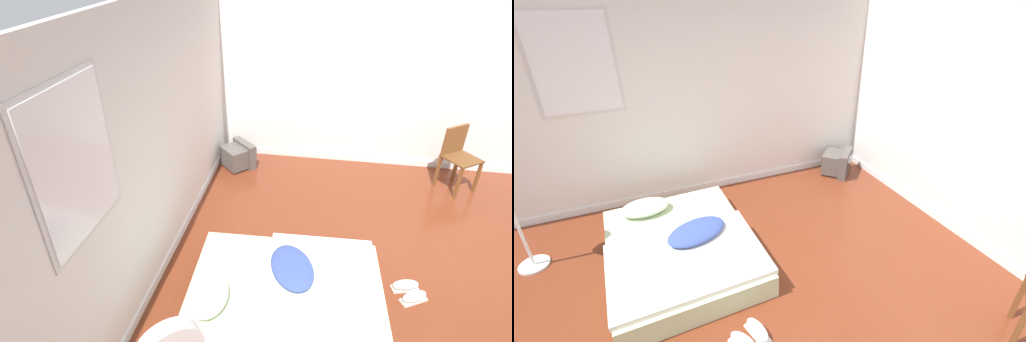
% 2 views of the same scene
% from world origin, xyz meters
% --- Properties ---
extents(ground_plane, '(20.00, 20.00, 0.00)m').
position_xyz_m(ground_plane, '(0.00, 0.00, 0.00)').
color(ground_plane, maroon).
extents(wall_back, '(7.38, 0.08, 2.60)m').
position_xyz_m(wall_back, '(-0.02, 2.71, 1.29)').
color(wall_back, white).
rests_on(wall_back, ground_plane).
extents(wall_right, '(0.08, 7.76, 2.60)m').
position_xyz_m(wall_right, '(2.52, 0.00, 1.29)').
color(wall_right, white).
rests_on(wall_right, ground_plane).
extents(mattress_bed, '(1.45, 1.80, 0.38)m').
position_xyz_m(mattress_bed, '(-0.49, 1.38, 0.15)').
color(mattress_bed, beige).
rests_on(mattress_bed, ground_plane).
extents(crt_tv, '(0.56, 0.56, 0.37)m').
position_xyz_m(crt_tv, '(2.03, 2.36, 0.18)').
color(crt_tv, '#56514C').
rests_on(crt_tv, ground_plane).
extents(wooden_chair, '(0.55, 0.55, 0.86)m').
position_xyz_m(wooden_chair, '(1.99, -0.63, 0.51)').
color(wooden_chair, brown).
rests_on(wooden_chair, ground_plane).
extents(sneaker_pair, '(0.34, 0.34, 0.10)m').
position_xyz_m(sneaker_pair, '(-0.16, 0.22, 0.05)').
color(sneaker_pair, silver).
rests_on(sneaker_pair, ground_plane).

